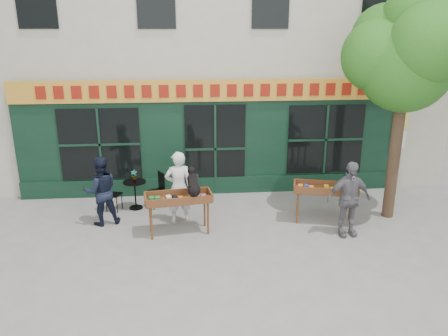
{
  "coord_description": "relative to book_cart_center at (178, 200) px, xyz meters",
  "views": [
    {
      "loc": [
        -0.81,
        -9.64,
        4.59
      ],
      "look_at": [
        0.09,
        0.5,
        1.35
      ],
      "focal_mm": 35.0,
      "sensor_mm": 36.0,
      "label": 1
    }
  ],
  "objects": [
    {
      "name": "bistro_chair_right",
      "position": [
        -0.54,
        1.67,
        -0.26
      ],
      "size": [
        0.49,
        0.49,
        0.95
      ],
      "rotation": [
        0.0,
        0.0,
        -1.09
      ],
      "color": "black",
      "rests_on": "ground"
    },
    {
      "name": "ground",
      "position": [
        1.03,
        0.21,
        -0.82
      ],
      "size": [
        80.0,
        80.0,
        0.0
      ],
      "primitive_type": "plane",
      "color": "slate",
      "rests_on": "ground"
    },
    {
      "name": "street_tree",
      "position": [
        5.37,
        0.57,
        3.29
      ],
      "size": [
        3.05,
        2.9,
        5.6
      ],
      "color": "#382619",
      "rests_on": "ground"
    },
    {
      "name": "potted_plant",
      "position": [
        -1.17,
        1.58,
        0.1
      ],
      "size": [
        0.17,
        0.12,
        0.31
      ],
      "primitive_type": "imported",
      "rotation": [
        0.0,
        0.0,
        -0.04
      ],
      "color": "gray",
      "rests_on": "bistro_table"
    },
    {
      "name": "bistro_table",
      "position": [
        -1.17,
        1.58,
        -0.28
      ],
      "size": [
        0.6,
        0.6,
        0.76
      ],
      "color": "black",
      "rests_on": "ground"
    },
    {
      "name": "building",
      "position": [
        1.03,
        6.18,
        4.15
      ],
      "size": [
        14.0,
        7.26,
        10.0
      ],
      "color": "beige",
      "rests_on": "ground"
    },
    {
      "name": "book_cart_right",
      "position": [
        3.58,
        0.31,
        0.0
      ],
      "size": [
        1.61,
        0.98,
        0.99
      ],
      "rotation": [
        0.0,
        0.0,
        -0.26
      ],
      "color": "brown",
      "rests_on": "ground"
    },
    {
      "name": "woman",
      "position": [
        0.0,
        0.65,
        0.08
      ],
      "size": [
        0.71,
        0.52,
        1.81
      ],
      "primitive_type": "imported",
      "rotation": [
        0.0,
        0.0,
        3.28
      ],
      "color": "silver",
      "rests_on": "ground"
    },
    {
      "name": "man_left",
      "position": [
        -1.87,
        0.68,
        0.03
      ],
      "size": [
        0.99,
        0.87,
        1.71
      ],
      "primitive_type": "imported",
      "rotation": [
        0.0,
        0.0,
        3.45
      ],
      "color": "black",
      "rests_on": "ground"
    },
    {
      "name": "man_right",
      "position": [
        3.88,
        -0.44,
        0.07
      ],
      "size": [
        1.08,
        0.53,
        1.79
      ],
      "primitive_type": "imported",
      "rotation": [
        0.0,
        0.0,
        0.09
      ],
      "color": "#5E5E63",
      "rests_on": "ground"
    },
    {
      "name": "bistro_chair_left",
      "position": [
        -1.81,
        1.51,
        -0.26
      ],
      "size": [
        0.46,
        0.45,
        0.95
      ],
      "rotation": [
        0.0,
        0.0,
        1.27
      ],
      "color": "black",
      "rests_on": "ground"
    },
    {
      "name": "book_cart_center",
      "position": [
        0.0,
        0.0,
        0.0
      ],
      "size": [
        1.57,
        0.82,
        0.99
      ],
      "rotation": [
        0.0,
        0.0,
        0.14
      ],
      "color": "brown",
      "rests_on": "ground"
    },
    {
      "name": "dog",
      "position": [
        0.35,
        -0.05,
        0.47
      ],
      "size": [
        0.42,
        0.64,
        0.6
      ],
      "primitive_type": null,
      "rotation": [
        0.0,
        0.0,
        0.14
      ],
      "color": "black",
      "rests_on": "book_cart_center"
    },
    {
      "name": "chalkboard",
      "position": [
        0.27,
        2.4,
        -0.42
      ],
      "size": [
        0.59,
        0.31,
        0.79
      ],
      "rotation": [
        0.0,
        0.0,
        0.24
      ],
      "color": "black",
      "rests_on": "ground"
    }
  ]
}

